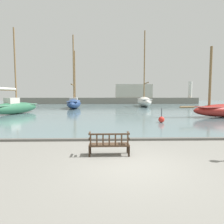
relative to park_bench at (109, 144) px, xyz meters
The scene contains 9 objects.
ground_plane 1.52m from the park_bench, 58.75° to the right, with size 160.00×160.00×0.00m, color gray.
harbor_water 42.78m from the park_bench, 89.00° to the left, with size 100.00×80.00×0.08m, color slate.
quay_edge_kerb 2.75m from the park_bench, 74.05° to the left, with size 40.00×0.30×0.12m, color #5B5954.
park_bench is the anchor object (origin of this frame).
sailboat_mid_port 20.87m from the park_bench, 123.34° to the left, with size 3.88×8.22×10.59m.
sailboat_outer_port 28.53m from the park_bench, 101.82° to the left, with size 2.93×10.27×12.82m.
sailboat_nearest_port 34.59m from the park_bench, 76.92° to the left, with size 3.03×10.46×15.51m.
channel_buoy 10.02m from the park_bench, 62.79° to the left, with size 0.51×0.51×1.21m.
far_breakwater 46.97m from the park_bench, 86.53° to the left, with size 48.62×2.40×6.19m.
Camera 1 is at (-0.86, -6.54, 2.38)m, focal length 32.00 mm.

